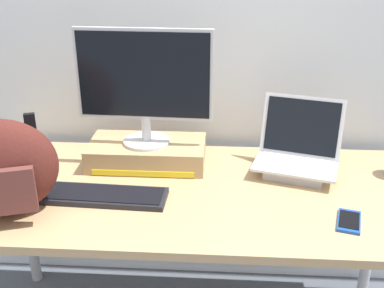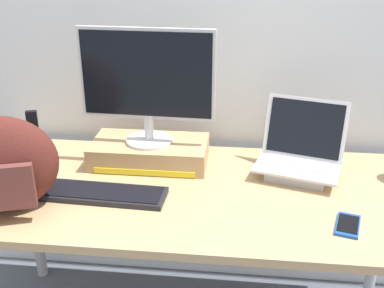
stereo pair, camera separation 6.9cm
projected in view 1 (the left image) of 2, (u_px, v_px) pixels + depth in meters
name	position (u px, v px, depth m)	size (l,w,h in m)	color
back_wall	(200.00, 11.00, 1.95)	(7.00, 0.10, 2.60)	silver
desk	(192.00, 205.00, 1.76)	(1.73, 0.78, 0.73)	tan
toner_box_yellow	(147.00, 153.00, 1.91)	(0.47, 0.25, 0.09)	tan
desktop_monitor	(144.00, 83.00, 1.79)	(0.53, 0.19, 0.46)	silver
open_laptop	(297.00, 159.00, 1.84)	(0.37, 0.32, 0.28)	#ADADB2
external_keyboard	(104.00, 196.00, 1.66)	(0.45, 0.16, 0.02)	black
messenger_backpack	(0.00, 169.00, 1.52)	(0.41, 0.30, 0.33)	#4C1E19
cell_phone	(349.00, 221.00, 1.53)	(0.10, 0.15, 0.01)	#19479E
plush_toy	(8.00, 163.00, 1.82)	(0.10, 0.10, 0.10)	gold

